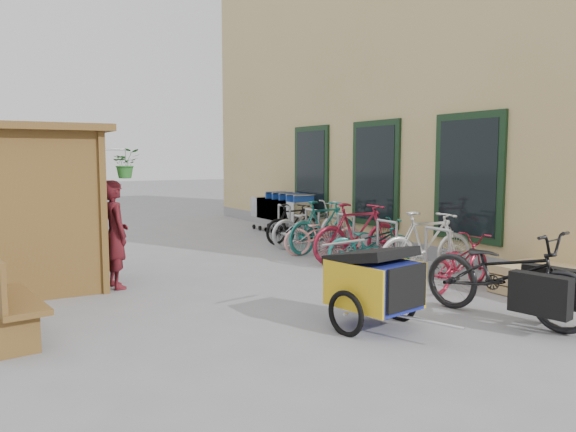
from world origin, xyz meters
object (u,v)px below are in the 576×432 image
bike_5 (324,227)px  bike_6 (309,224)px  bench (4,295)px  bike_2 (371,243)px  bike_7 (293,223)px  cargo_bike (506,275)px  kiosk (22,185)px  shopping_carts (280,209)px  bike_3 (357,233)px  bike_1 (427,244)px  person_kiosk (115,234)px  bike_4 (323,234)px  child_trailer (374,281)px  pallet_stack (547,282)px  bike_0 (459,262)px

bike_5 → bike_6: bearing=-18.3°
bench → bike_6: (6.12, 3.69, 0.01)m
bike_2 → bike_7: bearing=8.8°
cargo_bike → bike_6: cargo_bike is taller
kiosk → bike_5: (5.58, 0.71, -1.01)m
shopping_carts → bike_3: bearing=-100.4°
cargo_bike → bike_1: cargo_bike is taller
cargo_bike → person_kiosk: (-3.63, 4.03, 0.26)m
bike_4 → bench: bearing=131.9°
bike_3 → bike_5: bearing=0.1°
kiosk → bike_3: bearing=-5.7°
bike_2 → bench: bearing=114.7°
bike_2 → bike_3: (0.02, 0.41, 0.13)m
bike_5 → bike_7: bearing=-12.2°
cargo_bike → child_trailer: bearing=148.8°
kiosk → bike_5: kiosk is taller
bike_5 → bike_7: (0.11, 1.41, -0.08)m
bike_3 → bike_6: bearing=-2.3°
pallet_stack → bike_0: bearing=128.5°
shopping_carts → bike_3: bike_3 is taller
bike_6 → bike_5: bearing=166.9°
pallet_stack → bike_6: size_ratio=0.63×
bench → bike_7: bench is taller
person_kiosk → bike_1: person_kiosk is taller
bench → bike_3: size_ratio=0.84×
pallet_stack → cargo_bike: bearing=-161.6°
person_kiosk → bike_1: (4.57, -1.72, -0.26)m
person_kiosk → bike_1: 4.89m
pallet_stack → bike_2: 3.03m
cargo_bike → bike_7: (0.87, 6.48, -0.09)m
kiosk → bike_1: bearing=-19.6°
bike_1 → bike_2: (-0.29, 1.09, -0.11)m
pallet_stack → child_trailer: child_trailer is taller
pallet_stack → bike_3: (-0.79, 3.32, 0.35)m
bike_4 → shopping_carts: bearing=2.6°
shopping_carts → bike_6: size_ratio=1.24×
bike_1 → bike_2: 1.13m
bench → shopping_carts: (6.68, 5.95, 0.13)m
bench → child_trailer: size_ratio=0.92×
bike_0 → bike_7: 5.08m
cargo_bike → bike_5: (0.76, 5.07, -0.01)m
shopping_carts → bike_6: 2.33m
pallet_stack → shopping_carts: size_ratio=0.51×
child_trailer → bike_6: bike_6 is taller
shopping_carts → bike_5: bike_5 is taller
shopping_carts → bike_1: bearing=-95.1°
kiosk → pallet_stack: size_ratio=2.08×
child_trailer → bike_5: bearing=52.8°
person_kiosk → child_trailer: bearing=-154.0°
bench → cargo_bike: cargo_bike is taller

